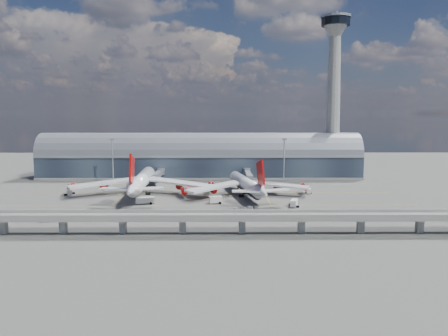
{
  "coord_description": "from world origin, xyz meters",
  "views": [
    {
      "loc": [
        12.67,
        -198.04,
        39.95
      ],
      "look_at": [
        14.49,
        10.0,
        14.0
      ],
      "focal_mm": 35.0,
      "sensor_mm": 36.0,
      "label": 1
    }
  ],
  "objects_px": {
    "control_tower": "(333,95)",
    "cargo_train_2": "(425,215)",
    "airliner_right": "(247,185)",
    "service_truck_0": "(70,192)",
    "service_truck_5": "(248,191)",
    "cargo_train_0": "(47,219)",
    "airliner_left": "(141,181)",
    "service_truck_2": "(145,200)",
    "service_truck_1": "(216,200)",
    "cargo_train_1": "(243,210)",
    "floodlight_mast_left": "(113,159)",
    "service_truck_3": "(294,203)",
    "service_truck_4": "(309,191)",
    "floodlight_mast_right": "(284,159)"
  },
  "relations": [
    {
      "from": "service_truck_3",
      "to": "cargo_train_2",
      "type": "relative_size",
      "value": 0.98
    },
    {
      "from": "service_truck_2",
      "to": "cargo_train_0",
      "type": "bearing_deg",
      "value": 122.92
    },
    {
      "from": "airliner_right",
      "to": "cargo_train_2",
      "type": "bearing_deg",
      "value": -44.17
    },
    {
      "from": "floodlight_mast_right",
      "to": "service_truck_4",
      "type": "height_order",
      "value": "floodlight_mast_right"
    },
    {
      "from": "floodlight_mast_right",
      "to": "control_tower",
      "type": "bearing_deg",
      "value": 38.66
    },
    {
      "from": "floodlight_mast_right",
      "to": "service_truck_0",
      "type": "bearing_deg",
      "value": -160.66
    },
    {
      "from": "airliner_right",
      "to": "airliner_left",
      "type": "bearing_deg",
      "value": 164.03
    },
    {
      "from": "floodlight_mast_right",
      "to": "airliner_left",
      "type": "bearing_deg",
      "value": -153.29
    },
    {
      "from": "floodlight_mast_left",
      "to": "cargo_train_2",
      "type": "bearing_deg",
      "value": -31.74
    },
    {
      "from": "control_tower",
      "to": "cargo_train_0",
      "type": "bearing_deg",
      "value": -138.25
    },
    {
      "from": "service_truck_4",
      "to": "service_truck_5",
      "type": "distance_m",
      "value": 30.43
    },
    {
      "from": "cargo_train_0",
      "to": "cargo_train_2",
      "type": "distance_m",
      "value": 144.13
    },
    {
      "from": "service_truck_5",
      "to": "cargo_train_0",
      "type": "bearing_deg",
      "value": 157.81
    },
    {
      "from": "cargo_train_1",
      "to": "cargo_train_2",
      "type": "relative_size",
      "value": 1.27
    },
    {
      "from": "control_tower",
      "to": "airliner_left",
      "type": "bearing_deg",
      "value": -149.2
    },
    {
      "from": "floodlight_mast_right",
      "to": "floodlight_mast_left",
      "type": "bearing_deg",
      "value": 180.0
    },
    {
      "from": "control_tower",
      "to": "floodlight_mast_left",
      "type": "xyz_separation_m",
      "value": [
        -135.0,
        -28.0,
        -38.0
      ]
    },
    {
      "from": "cargo_train_0",
      "to": "cargo_train_2",
      "type": "height_order",
      "value": "cargo_train_0"
    },
    {
      "from": "service_truck_3",
      "to": "airliner_right",
      "type": "bearing_deg",
      "value": 145.73
    },
    {
      "from": "cargo_train_0",
      "to": "airliner_right",
      "type": "bearing_deg",
      "value": -34.89
    },
    {
      "from": "service_truck_0",
      "to": "cargo_train_1",
      "type": "bearing_deg",
      "value": -45.31
    },
    {
      "from": "control_tower",
      "to": "service_truck_2",
      "type": "height_order",
      "value": "control_tower"
    },
    {
      "from": "service_truck_1",
      "to": "cargo_train_2",
      "type": "xyz_separation_m",
      "value": [
        81.63,
        -26.83,
        -0.85
      ]
    },
    {
      "from": "control_tower",
      "to": "floodlight_mast_right",
      "type": "xyz_separation_m",
      "value": [
        -35.0,
        -28.0,
        -38.0
      ]
    },
    {
      "from": "control_tower",
      "to": "service_truck_5",
      "type": "height_order",
      "value": "control_tower"
    },
    {
      "from": "control_tower",
      "to": "service_truck_0",
      "type": "xyz_separation_m",
      "value": [
        -147.08,
        -67.33,
        -50.18
      ]
    },
    {
      "from": "service_truck_4",
      "to": "service_truck_3",
      "type": "bearing_deg",
      "value": -105.23
    },
    {
      "from": "cargo_train_1",
      "to": "airliner_left",
      "type": "bearing_deg",
      "value": 72.39
    },
    {
      "from": "control_tower",
      "to": "cargo_train_2",
      "type": "xyz_separation_m",
      "value": [
        7.21,
        -115.96,
        -50.84
      ]
    },
    {
      "from": "floodlight_mast_right",
      "to": "airliner_left",
      "type": "height_order",
      "value": "floodlight_mast_right"
    },
    {
      "from": "airliner_left",
      "to": "service_truck_0",
      "type": "bearing_deg",
      "value": 178.63
    },
    {
      "from": "floodlight_mast_left",
      "to": "airliner_left",
      "type": "bearing_deg",
      "value": -58.8
    },
    {
      "from": "airliner_left",
      "to": "cargo_train_1",
      "type": "height_order",
      "value": "airliner_left"
    },
    {
      "from": "service_truck_4",
      "to": "cargo_train_1",
      "type": "xyz_separation_m",
      "value": [
        -35.2,
        -41.5,
        -0.28
      ]
    },
    {
      "from": "floodlight_mast_left",
      "to": "floodlight_mast_right",
      "type": "xyz_separation_m",
      "value": [
        100.0,
        0.0,
        0.0
      ]
    },
    {
      "from": "service_truck_5",
      "to": "cargo_train_1",
      "type": "distance_m",
      "value": 42.13
    },
    {
      "from": "control_tower",
      "to": "service_truck_1",
      "type": "height_order",
      "value": "control_tower"
    },
    {
      "from": "service_truck_3",
      "to": "floodlight_mast_left",
      "type": "bearing_deg",
      "value": 162.08
    },
    {
      "from": "service_truck_0",
      "to": "cargo_train_0",
      "type": "distance_m",
      "value": 55.71
    },
    {
      "from": "airliner_left",
      "to": "service_truck_5",
      "type": "relative_size",
      "value": 12.74
    },
    {
      "from": "airliner_right",
      "to": "service_truck_5",
      "type": "distance_m",
      "value": 8.11
    },
    {
      "from": "floodlight_mast_left",
      "to": "airliner_left",
      "type": "relative_size",
      "value": 0.33
    },
    {
      "from": "control_tower",
      "to": "airliner_right",
      "type": "relative_size",
      "value": 1.55
    },
    {
      "from": "cargo_train_2",
      "to": "control_tower",
      "type": "bearing_deg",
      "value": 21.15
    },
    {
      "from": "floodlight_mast_left",
      "to": "cargo_train_1",
      "type": "relative_size",
      "value": 2.93
    },
    {
      "from": "control_tower",
      "to": "cargo_train_2",
      "type": "relative_size",
      "value": 14.92
    },
    {
      "from": "control_tower",
      "to": "service_truck_0",
      "type": "bearing_deg",
      "value": -155.4
    },
    {
      "from": "service_truck_0",
      "to": "service_truck_5",
      "type": "height_order",
      "value": "service_truck_0"
    },
    {
      "from": "control_tower",
      "to": "cargo_train_2",
      "type": "height_order",
      "value": "control_tower"
    },
    {
      "from": "cargo_train_0",
      "to": "cargo_train_2",
      "type": "relative_size",
      "value": 0.78
    }
  ]
}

